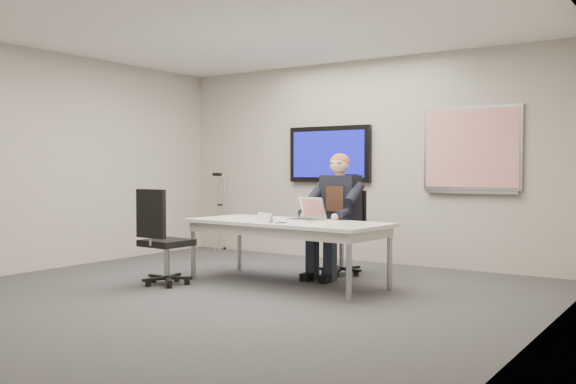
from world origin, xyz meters
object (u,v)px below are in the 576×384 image
Objects in this scene: laptop at (308,214)px; seated_person at (333,227)px; office_chair_near at (164,255)px; office_chair_far at (344,248)px; conference_table at (287,228)px.

seated_person is at bearing 97.87° from laptop.
office_chair_near is 0.72× the size of seated_person.
office_chair_far is 2.49× the size of laptop.
laptop is (0.15, 0.21, 0.15)m from conference_table.
seated_person is (-0.00, -0.26, 0.27)m from office_chair_far.
office_chair_near is at bearing -120.76° from office_chair_far.
office_chair_far reaches higher than conference_table.
laptop is at bearing -88.45° from office_chair_far.
seated_person is 3.58× the size of laptop.
office_chair_near reaches higher than office_chair_far.
office_chair_far is 0.96× the size of office_chair_near.
seated_person is (1.28, 1.51, 0.26)m from office_chair_near.
seated_person is at bearing 78.53° from conference_table.
conference_table is 1.60× the size of seated_person.
office_chair_near reaches higher than laptop.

